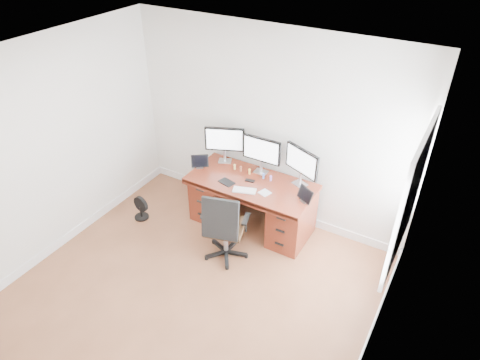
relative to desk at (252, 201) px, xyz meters
The scene contains 20 objects.
ground 1.87m from the desk, 90.00° to the right, with size 4.50×4.50×0.00m, color brown.
back_wall 1.04m from the desk, 90.00° to the left, with size 4.00×0.10×2.70m, color white.
right_wall 2.80m from the desk, 40.79° to the right, with size 0.10×4.50×2.70m.
desk is the anchor object (origin of this frame).
office_chair 0.75m from the desk, 88.40° to the right, with size 0.67×0.67×1.02m.
floor_fan 1.62m from the desk, 155.05° to the right, with size 0.24×0.21×0.35m.
monitor_left 0.93m from the desk, 157.68° to the left, with size 0.52×0.25×0.53m.
monitor_center 0.72m from the desk, 90.00° to the left, with size 0.55×0.14×0.53m.
monitor_right 0.93m from the desk, 22.32° to the left, with size 0.52×0.25×0.53m.
tablet_left 0.91m from the desk, behind, with size 0.23×0.20×0.19m.
tablet_right 0.89m from the desk, ahead, with size 0.24×0.17×0.19m.
keyboard 0.44m from the desk, 84.57° to the right, with size 0.30×0.13×0.01m, color silver.
trackpad 0.48m from the desk, 32.19° to the right, with size 0.13×0.13×0.01m, color #B8BBC0.
drawing_tablet 0.50m from the desk, 142.08° to the right, with size 0.21×0.13×0.01m, color black.
phone 0.35m from the desk, 136.20° to the right, with size 0.13×0.06×0.01m, color black.
figurine_yellow 0.54m from the desk, 161.06° to the left, with size 0.03×0.03×0.09m.
figurine_brown 0.48m from the desk, 154.31° to the left, with size 0.03×0.03×0.09m.
figurine_orange 0.43m from the desk, 133.61° to the left, with size 0.03×0.03×0.09m.
figurine_blue 0.43m from the desk, 49.56° to the left, with size 0.03×0.03×0.09m.
figurine_purple 0.46m from the desk, 29.49° to the left, with size 0.03×0.03×0.09m.
Camera 1 is at (2.23, -2.34, 3.93)m, focal length 32.00 mm.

